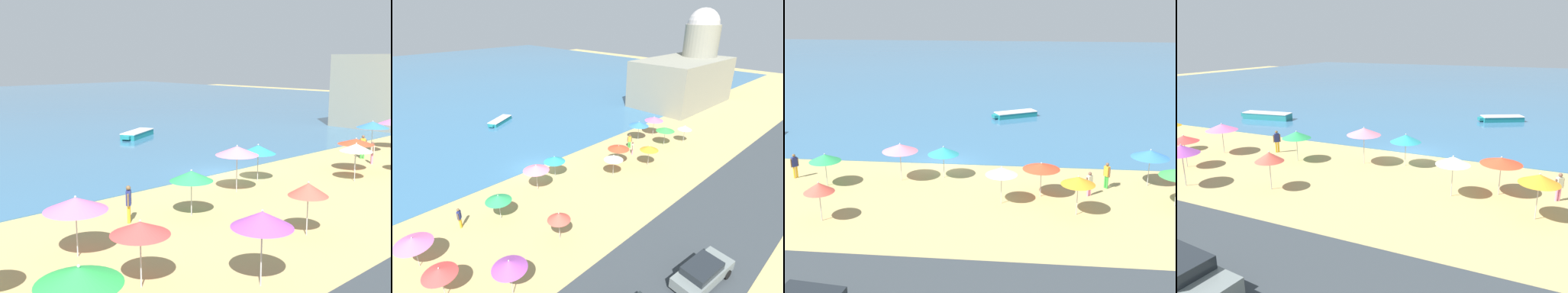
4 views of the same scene
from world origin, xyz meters
The scene contains 22 objects.
ground_plane centered at (0.00, 0.00, 0.00)m, with size 160.00×160.00×0.00m, color tan.
coastal_road centered at (0.00, -18.00, 0.03)m, with size 80.00×8.00×0.06m, color #33393E.
beach_umbrella_0 centered at (-5.20, -10.42, 2.01)m, with size 1.70×1.70×2.35m.
beach_umbrella_1 centered at (9.20, -8.14, 2.11)m, with size 1.98×1.98×2.41m.
beach_umbrella_3 centered at (7.15, -5.60, 2.02)m, with size 2.35×2.35×2.28m.
beach_umbrella_4 centered at (-13.25, -9.57, 2.03)m, with size 1.99×1.99×2.32m.
beach_umbrella_5 centered at (-13.52, -5.90, 2.07)m, with size 2.42×2.42×2.39m.
beach_umbrella_6 centered at (-2.34, -3.73, 2.36)m, with size 2.42×2.42×2.68m.
beach_umbrella_7 centered at (17.80, -7.55, 2.01)m, with size 1.74×1.74×2.32m.
beach_umbrella_8 centered at (-7.06, -5.17, 1.95)m, with size 2.09×2.09×2.26m.
beach_umbrella_9 centered at (-10.28, -12.15, 2.29)m, with size 2.07×2.07×2.63m.
beach_umbrella_11 centered at (4.75, -6.97, 2.10)m, with size 1.95×1.95×2.40m.
beach_umbrella_12 centered at (17.17, -3.33, 2.33)m, with size 2.44×2.44×2.65m.
beach_umbrella_13 centered at (15.23, -6.31, 2.17)m, with size 2.27×2.27×2.47m.
beach_umbrella_14 centered at (0.48, -2.87, 1.97)m, with size 2.17×2.17×2.30m.
beach_umbrella_15 centered at (14.34, -2.96, 2.23)m, with size 2.50×2.50×2.55m.
bather_0 centered at (10.22, -5.19, 0.90)m, with size 0.46×0.40×1.61m.
bather_1 centered at (11.49, -3.75, 1.00)m, with size 0.40×0.47×1.78m.
bather_2 centered at (-9.83, -3.98, 0.98)m, with size 0.40×0.46×1.75m.
parked_car_0 centered at (-1.53, -19.66, 0.85)m, with size 4.49×2.25×1.50m.
skiff_offshore centered at (4.81, 15.68, 0.35)m, with size 4.76×3.42×0.59m.
harbor_fortress centered at (35.67, 2.40, 5.28)m, with size 17.89×10.96×16.10m.
Camera 2 is at (-16.28, -24.60, 15.47)m, focal length 28.00 mm.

